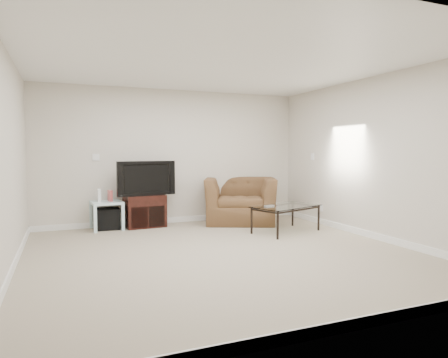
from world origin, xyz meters
name	(u,v)px	position (x,y,z in m)	size (l,w,h in m)	color
floor	(223,253)	(0.00, 0.00, 0.00)	(5.00, 5.00, 0.00)	tan
ceiling	(223,62)	(0.00, 0.00, 2.50)	(5.00, 5.00, 0.00)	white
wall_back	(174,157)	(0.00, 2.50, 1.25)	(5.00, 0.02, 2.50)	silver
wall_left	(7,161)	(-2.50, 0.00, 1.25)	(0.02, 5.00, 2.50)	silver
wall_right	(373,158)	(2.50, 0.00, 1.25)	(0.02, 5.00, 2.50)	silver
plate_back	(96,157)	(-1.40, 2.49, 1.25)	(0.12, 0.02, 0.12)	white
plate_right_switch	(312,157)	(2.49, 1.60, 1.25)	(0.02, 0.09, 0.13)	white
plate_right_outlet	(321,208)	(2.49, 1.30, 0.30)	(0.02, 0.08, 0.12)	white
tv_stand	(145,211)	(-0.60, 2.28, 0.29)	(0.69, 0.48, 0.57)	black
dvd_player	(145,200)	(-0.60, 2.24, 0.48)	(0.38, 0.26, 0.05)	black
television	(145,178)	(-0.60, 2.25, 0.88)	(0.98, 0.20, 0.61)	black
side_table	(107,215)	(-1.26, 2.28, 0.24)	(0.51, 0.51, 0.49)	#CDF0F9
subwoofer	(108,219)	(-1.23, 2.30, 0.17)	(0.37, 0.37, 0.37)	black
game_console	(99,195)	(-1.38, 2.25, 0.60)	(0.05, 0.16, 0.22)	white
game_case	(110,196)	(-1.20, 2.26, 0.58)	(0.05, 0.14, 0.19)	#CC4C4C
recliner	(240,192)	(1.18, 2.05, 0.57)	(1.31, 0.85, 1.14)	brown
coffee_table	(286,219)	(1.50, 0.91, 0.22)	(1.14, 0.64, 0.44)	black
remote	(269,206)	(1.20, 0.93, 0.46)	(0.18, 0.05, 0.02)	#B2B2B7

